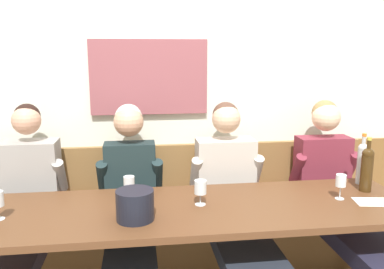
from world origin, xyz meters
name	(u,v)px	position (x,y,z in m)	size (l,w,h in m)	color
room_wall_back	(178,85)	(0.00, 1.09, 1.40)	(6.80, 0.12, 2.80)	silver
wood_wainscot_panel	(179,200)	(0.00, 1.04, 0.47)	(6.80, 0.03, 0.94)	brown
wall_bench	(182,232)	(0.00, 0.83, 0.28)	(2.99, 0.42, 0.94)	brown
dining_table	(194,218)	(0.00, 0.18, 0.68)	(2.69, 0.78, 0.75)	#56341E
person_left_seat	(21,212)	(-1.08, 0.50, 0.64)	(0.49, 1.20, 1.31)	#33323F
person_center_left_seat	(130,209)	(-0.38, 0.48, 0.64)	(0.47, 1.20, 1.29)	#2E2840
person_right_seat	(235,203)	(0.33, 0.49, 0.63)	(0.54, 1.20, 1.29)	#342C30
person_center_right_seat	(342,199)	(1.10, 0.48, 0.63)	(0.51, 1.20, 1.29)	#292333
ice_bucket	(135,205)	(-0.35, 0.04, 0.83)	(0.21, 0.21, 0.17)	black
wine_bottle_clear_water	(362,162)	(1.22, 0.45, 0.91)	(0.07, 0.07, 0.36)	#B9BFC2
wine_bottle_green_tall	(367,168)	(1.17, 0.30, 0.91)	(0.08, 0.08, 0.37)	#3C270F
wine_glass_by_bottle	(341,181)	(0.93, 0.18, 0.87)	(0.06, 0.06, 0.16)	silver
wine_glass_mid_left	(200,188)	(0.04, 0.20, 0.85)	(0.07, 0.07, 0.15)	silver
wine_glass_mid_right	(129,182)	(-0.38, 0.38, 0.85)	(0.07, 0.07, 0.14)	silver
tasting_sheet_left_guest	(372,202)	(1.10, 0.11, 0.75)	(0.21, 0.15, 0.00)	white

